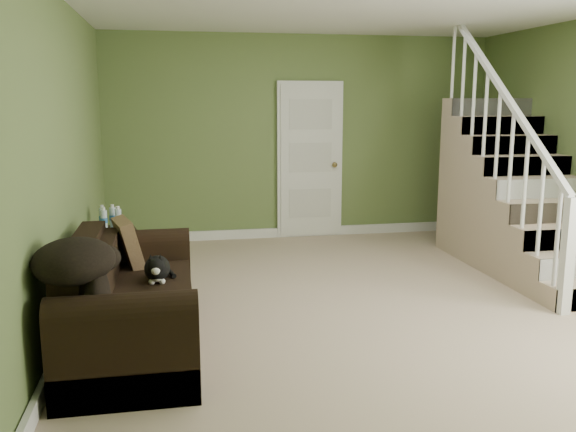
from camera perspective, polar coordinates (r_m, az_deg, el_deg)
name	(u,v)px	position (r m, az deg, el deg)	size (l,w,h in m)	color
floor	(365,301)	(5.57, 7.19, -7.92)	(5.00, 5.50, 0.01)	tan
wall_back	(302,138)	(7.95, 1.30, 7.34)	(5.00, 0.04, 2.60)	olive
wall_front	(572,216)	(2.84, 25.01, 0.04)	(5.00, 0.04, 2.60)	olive
wall_left	(63,162)	(5.11, -20.30, 4.73)	(0.04, 5.50, 2.60)	olive
baseboard_back	(302,232)	(8.09, 1.30, -1.47)	(5.00, 0.04, 0.12)	white
baseboard_left	(77,312)	(5.36, -19.11, -8.53)	(0.04, 5.50, 0.12)	white
door	(310,161)	(7.96, 2.06, 5.21)	(0.86, 0.12, 2.02)	white
staircase	(514,206)	(7.10, 20.37, 0.88)	(1.00, 2.51, 2.82)	tan
sofa	(128,306)	(4.63, -14.78, -8.16)	(0.87, 2.01, 0.80)	black
side_table	(114,254)	(6.30, -15.99, -3.41)	(0.52, 0.52, 0.76)	black
cat	(157,269)	(4.72, -12.13, -4.84)	(0.24, 0.52, 0.25)	black
banana	(154,300)	(4.24, -12.41, -7.69)	(0.05, 0.17, 0.05)	gold
throw_pillow	(129,244)	(5.22, -14.68, -2.59)	(0.11, 0.43, 0.43)	#462C1C
throw_blanket	(74,261)	(3.92, -19.39, -3.96)	(0.48, 0.64, 0.26)	black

